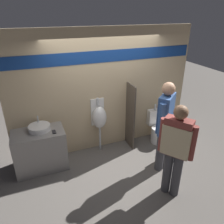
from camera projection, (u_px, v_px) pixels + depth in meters
ground_plane at (115, 158)px, 4.85m from camera, size 16.00×16.00×0.00m
display_wall at (105, 91)px, 4.77m from camera, size 4.12×0.07×2.70m
sink_counter at (40, 150)px, 4.39m from camera, size 1.00×0.60×0.84m
sink_basin at (39, 128)px, 4.26m from camera, size 0.42×0.42×0.24m
cell_phone at (54, 132)px, 4.21m from camera, size 0.07×0.14×0.01m
divider_near_counter at (130, 117)px, 5.00m from camera, size 0.03×0.43×1.52m
urinal_near_counter at (99, 117)px, 4.79m from camera, size 0.32×0.29×1.26m
toilet at (157, 130)px, 5.36m from camera, size 0.39×0.55×0.91m
person_in_vest at (176, 146)px, 3.53m from camera, size 0.44×0.50×1.70m
person_with_lanyard at (164, 124)px, 4.16m from camera, size 0.52×0.45×1.83m
shopping_bag at (167, 154)px, 4.67m from camera, size 0.33×0.18×0.49m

